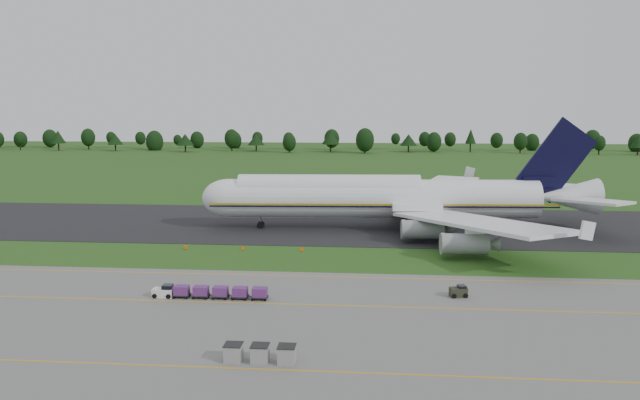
# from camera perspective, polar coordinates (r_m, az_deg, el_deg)

# --- Properties ---
(ground) EXTENTS (600.00, 600.00, 0.00)m
(ground) POSITION_cam_1_polar(r_m,az_deg,el_deg) (94.07, -2.70, -5.34)
(ground) COLOR #234B16
(ground) RESTS_ON ground
(apron) EXTENTS (300.00, 52.00, 0.06)m
(apron) POSITION_cam_1_polar(r_m,az_deg,el_deg) (62.05, -6.96, -12.82)
(apron) COLOR slate
(apron) RESTS_ON ground
(taxiway) EXTENTS (300.00, 40.00, 0.08)m
(taxiway) POSITION_cam_1_polar(r_m,az_deg,el_deg) (121.24, -0.95, -2.15)
(taxiway) COLOR black
(taxiway) RESTS_ON ground
(apron_markings) EXTENTS (300.00, 30.20, 0.01)m
(apron_markings) POSITION_cam_1_polar(r_m,az_deg,el_deg) (68.49, -5.74, -10.68)
(apron_markings) COLOR orange
(apron_markings) RESTS_ON apron
(tree_line) EXTENTS (525.33, 21.53, 11.52)m
(tree_line) POSITION_cam_1_polar(r_m,az_deg,el_deg) (310.79, 2.27, 5.51)
(tree_line) COLOR black
(tree_line) RESTS_ON ground
(aircraft) EXTENTS (73.70, 71.80, 20.71)m
(aircraft) POSITION_cam_1_polar(r_m,az_deg,el_deg) (115.84, 6.37, 0.24)
(aircraft) COLOR white
(aircraft) RESTS_ON ground
(baggage_train) EXTENTS (13.83, 1.47, 1.41)m
(baggage_train) POSITION_cam_1_polar(r_m,az_deg,el_deg) (75.79, -10.17, -8.27)
(baggage_train) COLOR white
(baggage_train) RESTS_ON apron
(utility_cart) EXTENTS (2.19, 1.56, 1.10)m
(utility_cart) POSITION_cam_1_polar(r_m,az_deg,el_deg) (77.00, 12.53, -8.24)
(utility_cart) COLOR #2A2C1E
(utility_cart) RESTS_ON apron
(uld_row) EXTENTS (6.40, 1.60, 1.58)m
(uld_row) POSITION_cam_1_polar(r_m,az_deg,el_deg) (57.27, -5.51, -13.78)
(uld_row) COLOR gray
(uld_row) RESTS_ON apron
(edge_markers) EXTENTS (19.16, 0.30, 0.60)m
(edge_markers) POSITION_cam_1_polar(r_m,az_deg,el_deg) (99.70, -7.03, -4.43)
(edge_markers) COLOR #F56207
(edge_markers) RESTS_ON ground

